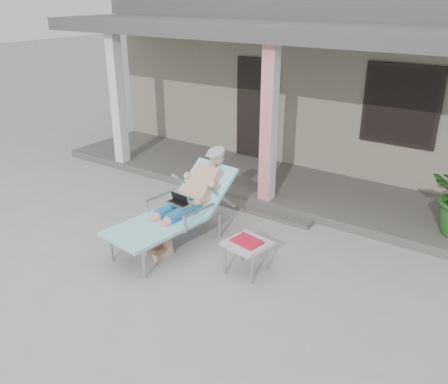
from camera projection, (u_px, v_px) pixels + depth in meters
The scene contains 7 objects.
ground at pixel (191, 258), 6.71m from camera, with size 60.00×60.00×0.00m, color #9E9E99.
house at pixel (361, 76), 10.99m from camera, with size 10.40×5.40×3.30m.
porch_deck at pixel (288, 187), 8.96m from camera, with size 10.00×2.00×0.15m, color #605B56.
porch_overhang at pixel (295, 37), 7.86m from camera, with size 10.00×2.30×2.85m.
porch_step at pixel (257, 210), 8.10m from camera, with size 2.00×0.30×0.07m, color #605B56.
lounger at pixel (182, 188), 6.85m from camera, with size 1.04×2.19×1.39m.
side_table at pixel (247, 245), 6.24m from camera, with size 0.62×0.62×0.47m.
Camera 1 is at (3.66, -4.53, 3.49)m, focal length 38.00 mm.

